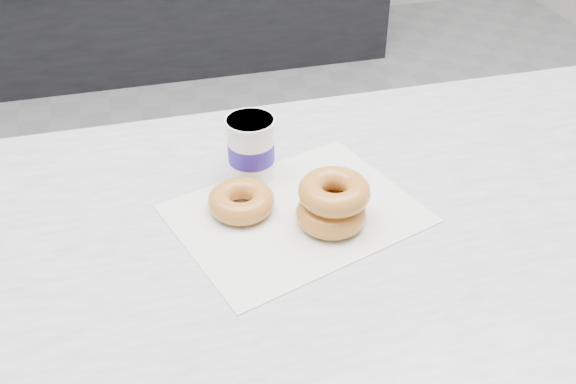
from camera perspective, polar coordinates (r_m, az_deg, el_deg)
name	(u,v)px	position (r m, az deg, el deg)	size (l,w,h in m)	color
ground	(227,343)	(1.96, -5.41, -13.26)	(5.00, 5.00, 0.00)	gray
wax_paper	(296,214)	(0.94, 0.72, -1.93)	(0.34, 0.26, 0.00)	silver
donut_single	(241,201)	(0.94, -4.16, -0.80)	(0.10, 0.10, 0.03)	#C38535
donut_stack	(333,203)	(0.90, 3.99, -0.95)	(0.12, 0.12, 0.07)	#C38535
coffee_cup	(251,148)	(0.99, -3.30, 3.93)	(0.08, 0.08, 0.10)	white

